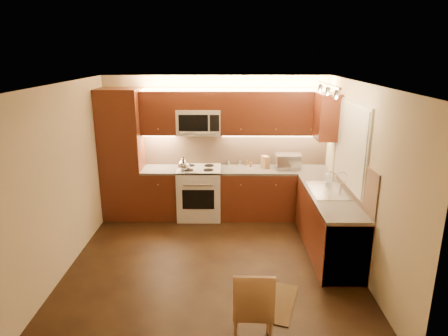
{
  "coord_description": "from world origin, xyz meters",
  "views": [
    {
      "loc": [
        0.2,
        -5.03,
        2.89
      ],
      "look_at": [
        0.15,
        0.55,
        1.25
      ],
      "focal_mm": 31.83,
      "sensor_mm": 36.0,
      "label": 1
    }
  ],
  "objects_px": {
    "kettle": "(184,164)",
    "knife_block": "(265,162)",
    "sink": "(328,186)",
    "soap_bottle": "(329,176)",
    "microwave": "(199,122)",
    "dining_chair": "(253,307)",
    "stove": "(200,192)",
    "toaster_oven": "(288,161)"
  },
  "relations": [
    {
      "from": "kettle",
      "to": "knife_block",
      "type": "distance_m",
      "value": 1.44
    },
    {
      "from": "sink",
      "to": "soap_bottle",
      "type": "relative_size",
      "value": 3.96
    },
    {
      "from": "sink",
      "to": "soap_bottle",
      "type": "xyz_separation_m",
      "value": [
        0.1,
        0.39,
        0.03
      ]
    },
    {
      "from": "microwave",
      "to": "dining_chair",
      "type": "height_order",
      "value": "microwave"
    },
    {
      "from": "microwave",
      "to": "dining_chair",
      "type": "distance_m",
      "value": 3.74
    },
    {
      "from": "stove",
      "to": "dining_chair",
      "type": "height_order",
      "value": "stove"
    },
    {
      "from": "sink",
      "to": "kettle",
      "type": "height_order",
      "value": "kettle"
    },
    {
      "from": "toaster_oven",
      "to": "dining_chair",
      "type": "distance_m",
      "value": 3.51
    },
    {
      "from": "kettle",
      "to": "toaster_oven",
      "type": "height_order",
      "value": "kettle"
    },
    {
      "from": "kettle",
      "to": "toaster_oven",
      "type": "xyz_separation_m",
      "value": [
        1.82,
        0.23,
        -0.01
      ]
    },
    {
      "from": "microwave",
      "to": "knife_block",
      "type": "xyz_separation_m",
      "value": [
        1.17,
        -0.06,
        -0.71
      ]
    },
    {
      "from": "stove",
      "to": "sink",
      "type": "xyz_separation_m",
      "value": [
        2.0,
        -1.12,
        0.52
      ]
    },
    {
      "from": "toaster_oven",
      "to": "stove",
      "type": "bearing_deg",
      "value": 179.32
    },
    {
      "from": "kettle",
      "to": "dining_chair",
      "type": "distance_m",
      "value": 3.35
    },
    {
      "from": "microwave",
      "to": "soap_bottle",
      "type": "relative_size",
      "value": 3.5
    },
    {
      "from": "sink",
      "to": "dining_chair",
      "type": "xyz_separation_m",
      "value": [
        -1.24,
        -2.18,
        -0.53
      ]
    },
    {
      "from": "knife_block",
      "to": "stove",
      "type": "bearing_deg",
      "value": 161.67
    },
    {
      "from": "stove",
      "to": "knife_block",
      "type": "relative_size",
      "value": 4.2
    },
    {
      "from": "stove",
      "to": "dining_chair",
      "type": "bearing_deg",
      "value": -77.09
    },
    {
      "from": "soap_bottle",
      "to": "microwave",
      "type": "bearing_deg",
      "value": 171.11
    },
    {
      "from": "dining_chair",
      "to": "toaster_oven",
      "type": "bearing_deg",
      "value": 78.44
    },
    {
      "from": "stove",
      "to": "toaster_oven",
      "type": "relative_size",
      "value": 2.14
    },
    {
      "from": "sink",
      "to": "dining_chair",
      "type": "distance_m",
      "value": 2.56
    },
    {
      "from": "microwave",
      "to": "stove",
      "type": "bearing_deg",
      "value": -90.0
    },
    {
      "from": "knife_block",
      "to": "dining_chair",
      "type": "height_order",
      "value": "knife_block"
    },
    {
      "from": "toaster_oven",
      "to": "dining_chair",
      "type": "xyz_separation_m",
      "value": [
        -0.81,
        -3.37,
        -0.58
      ]
    },
    {
      "from": "microwave",
      "to": "dining_chair",
      "type": "relative_size",
      "value": 0.85
    },
    {
      "from": "stove",
      "to": "dining_chair",
      "type": "relative_size",
      "value": 1.03
    },
    {
      "from": "toaster_oven",
      "to": "knife_block",
      "type": "bearing_deg",
      "value": 175.84
    },
    {
      "from": "sink",
      "to": "microwave",
      "type": "bearing_deg",
      "value": 147.79
    },
    {
      "from": "kettle",
      "to": "microwave",
      "type": "bearing_deg",
      "value": 44.98
    },
    {
      "from": "kettle",
      "to": "knife_block",
      "type": "relative_size",
      "value": 1.13
    },
    {
      "from": "soap_bottle",
      "to": "kettle",
      "type": "bearing_deg",
      "value": 179.9
    },
    {
      "from": "sink",
      "to": "stove",
      "type": "bearing_deg",
      "value": 150.64
    },
    {
      "from": "stove",
      "to": "knife_block",
      "type": "distance_m",
      "value": 1.3
    },
    {
      "from": "sink",
      "to": "dining_chair",
      "type": "relative_size",
      "value": 0.96
    },
    {
      "from": "knife_block",
      "to": "dining_chair",
      "type": "distance_m",
      "value": 3.45
    },
    {
      "from": "sink",
      "to": "kettle",
      "type": "relative_size",
      "value": 3.47
    },
    {
      "from": "dining_chair",
      "to": "soap_bottle",
      "type": "bearing_deg",
      "value": 64.27
    },
    {
      "from": "microwave",
      "to": "toaster_oven",
      "type": "relative_size",
      "value": 1.76
    },
    {
      "from": "soap_bottle",
      "to": "stove",
      "type": "bearing_deg",
      "value": 174.32
    },
    {
      "from": "microwave",
      "to": "toaster_oven",
      "type": "distance_m",
      "value": 1.71
    }
  ]
}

